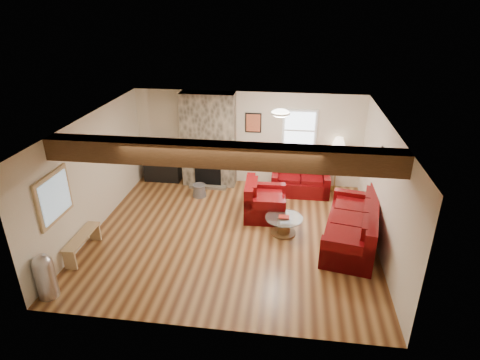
# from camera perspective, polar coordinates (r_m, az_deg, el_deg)

# --- Properties ---
(room) EXTENTS (8.00, 8.00, 8.00)m
(room) POSITION_cam_1_polar(r_m,az_deg,el_deg) (8.17, -1.14, -0.21)
(room) COLOR #582F17
(room) RESTS_ON ground
(floor) EXTENTS (6.00, 6.00, 0.00)m
(floor) POSITION_cam_1_polar(r_m,az_deg,el_deg) (8.77, -1.08, -7.65)
(floor) COLOR #582F17
(floor) RESTS_ON ground
(oak_beam) EXTENTS (6.00, 0.36, 0.38)m
(oak_beam) POSITION_cam_1_polar(r_m,az_deg,el_deg) (6.63, -2.85, 3.62)
(oak_beam) COLOR #372410
(oak_beam) RESTS_ON room
(chimney_breast) EXTENTS (1.40, 0.67, 2.50)m
(chimney_breast) POSITION_cam_1_polar(r_m,az_deg,el_deg) (10.63, -4.46, 5.53)
(chimney_breast) COLOR #3D382F
(chimney_breast) RESTS_ON floor
(back_window) EXTENTS (0.90, 0.08, 1.10)m
(back_window) POSITION_cam_1_polar(r_m,az_deg,el_deg) (10.52, 8.45, 7.02)
(back_window) COLOR white
(back_window) RESTS_ON room
(hatch_window) EXTENTS (0.08, 1.00, 0.90)m
(hatch_window) POSITION_cam_1_polar(r_m,az_deg,el_deg) (7.83, -24.92, -2.22)
(hatch_window) COLOR #A78158
(hatch_window) RESTS_ON room
(ceiling_dome) EXTENTS (0.40, 0.40, 0.18)m
(ceiling_dome) POSITION_cam_1_polar(r_m,az_deg,el_deg) (8.53, 5.78, 9.26)
(ceiling_dome) COLOR white
(ceiling_dome) RESTS_ON room
(artwork_back) EXTENTS (0.42, 0.06, 0.52)m
(artwork_back) POSITION_cam_1_polar(r_m,az_deg,el_deg) (10.52, 1.90, 8.13)
(artwork_back) COLOR black
(artwork_back) RESTS_ON room
(artwork_right) EXTENTS (0.06, 0.55, 0.42)m
(artwork_right) POSITION_cam_1_polar(r_m,az_deg,el_deg) (8.37, 19.63, 2.63)
(artwork_right) COLOR black
(artwork_right) RESTS_ON room
(sofa_three) EXTENTS (1.40, 2.46, 0.90)m
(sofa_three) POSITION_cam_1_polar(r_m,az_deg,el_deg) (8.60, 15.59, -5.88)
(sofa_three) COLOR #470506
(sofa_three) RESTS_ON floor
(loveseat) EXTENTS (1.48, 0.86, 0.78)m
(loveseat) POSITION_cam_1_polar(r_m,az_deg,el_deg) (10.48, 8.58, 0.16)
(loveseat) COLOR #470506
(loveseat) RESTS_ON floor
(armchair_red) EXTENTS (0.97, 1.09, 0.85)m
(armchair_red) POSITION_cam_1_polar(r_m,az_deg,el_deg) (9.29, 3.62, -2.70)
(armchair_red) COLOR #470506
(armchair_red) RESTS_ON floor
(coffee_table) EXTENTS (0.81, 0.81, 0.42)m
(coffee_table) POSITION_cam_1_polar(r_m,az_deg,el_deg) (8.73, 6.22, -6.45)
(coffee_table) COLOR #4D3319
(coffee_table) RESTS_ON floor
(tv_cabinet) EXTENTS (0.98, 0.39, 0.49)m
(tv_cabinet) POSITION_cam_1_polar(r_m,az_deg,el_deg) (11.36, -10.90, 1.15)
(tv_cabinet) COLOR black
(tv_cabinet) RESTS_ON floor
(television) EXTENTS (0.83, 0.11, 0.48)m
(television) POSITION_cam_1_polar(r_m,az_deg,el_deg) (11.18, -11.09, 3.42)
(television) COLOR black
(television) RESTS_ON tv_cabinet
(floor_lamp) EXTENTS (0.37, 0.37, 1.45)m
(floor_lamp) POSITION_cam_1_polar(r_m,az_deg,el_deg) (10.53, 13.83, 4.79)
(floor_lamp) COLOR tan
(floor_lamp) RESTS_ON floor
(pine_bench) EXTENTS (0.26, 1.11, 0.41)m
(pine_bench) POSITION_cam_1_polar(r_m,az_deg,el_deg) (8.63, -21.43, -8.56)
(pine_bench) COLOR #A78158
(pine_bench) RESTS_ON floor
(pedal_bin) EXTENTS (0.39, 0.39, 0.84)m
(pedal_bin) POSITION_cam_1_polar(r_m,az_deg,el_deg) (7.64, -25.98, -12.16)
(pedal_bin) COLOR #B1B1B7
(pedal_bin) RESTS_ON floor
(coal_bucket) EXTENTS (0.35, 0.35, 0.33)m
(coal_bucket) POSITION_cam_1_polar(r_m,az_deg,el_deg) (10.33, -5.80, -1.45)
(coal_bucket) COLOR slate
(coal_bucket) RESTS_ON floor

